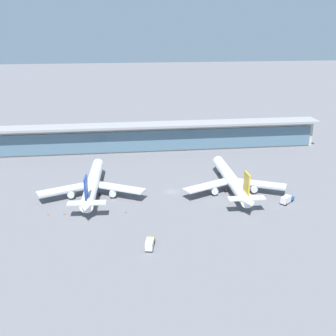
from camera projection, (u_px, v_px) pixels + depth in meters
ground_plane at (171, 192)px, 173.84m from camera, size 1200.00×1200.00×0.00m
airliner_left_stand at (93, 184)px, 169.49m from camera, size 43.74×56.98×15.17m
airliner_centre_stand at (232, 180)px, 173.45m from camera, size 43.82×56.86×15.17m
service_truck_near_nose_blue at (287, 199)px, 162.14m from camera, size 7.09×6.43×3.10m
service_truck_under_wing_olive at (150, 243)px, 129.72m from camera, size 3.84×7.63×3.10m
service_truck_mid_apron_red at (200, 188)px, 175.13m from camera, size 6.89×3.39×2.70m
terminal_building at (156, 136)px, 228.68m from camera, size 183.60×12.80×15.20m
safety_cone_alpha at (64, 214)px, 153.04m from camera, size 0.62×0.62×0.70m
safety_cone_bravo at (48, 214)px, 152.72m from camera, size 0.62×0.62×0.70m
safety_cone_charlie at (126, 212)px, 154.56m from camera, size 0.62×0.62×0.70m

